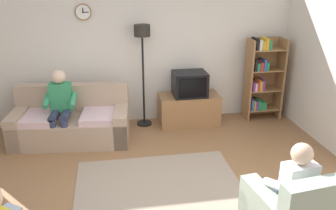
{
  "coord_description": "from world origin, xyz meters",
  "views": [
    {
      "loc": [
        -0.6,
        -3.75,
        2.7
      ],
      "look_at": [
        0.14,
        0.6,
        1.03
      ],
      "focal_mm": 37.83,
      "sensor_mm": 36.0,
      "label": 1
    }
  ],
  "objects_px": {
    "tv_stand": "(189,109)",
    "person_in_right_armchair": "(292,184)",
    "tv": "(190,84)",
    "floor_lamp": "(142,48)",
    "person_on_couch": "(60,104)",
    "bookshelf": "(261,77)",
    "couch": "(72,123)"
  },
  "relations": [
    {
      "from": "couch",
      "to": "floor_lamp",
      "type": "height_order",
      "value": "floor_lamp"
    },
    {
      "from": "tv_stand",
      "to": "person_on_couch",
      "type": "height_order",
      "value": "person_on_couch"
    },
    {
      "from": "tv",
      "to": "floor_lamp",
      "type": "bearing_deg",
      "value": 171.54
    },
    {
      "from": "person_on_couch",
      "to": "person_in_right_armchair",
      "type": "height_order",
      "value": "person_on_couch"
    },
    {
      "from": "tv",
      "to": "floor_lamp",
      "type": "height_order",
      "value": "floor_lamp"
    },
    {
      "from": "tv",
      "to": "person_in_right_armchair",
      "type": "xyz_separation_m",
      "value": [
        0.4,
        -3.07,
        -0.18
      ]
    },
    {
      "from": "person_in_right_armchair",
      "to": "floor_lamp",
      "type": "bearing_deg",
      "value": 111.12
    },
    {
      "from": "couch",
      "to": "tv",
      "type": "bearing_deg",
      "value": 8.91
    },
    {
      "from": "floor_lamp",
      "to": "person_in_right_armchair",
      "type": "distance_m",
      "value": 3.52
    },
    {
      "from": "floor_lamp",
      "to": "tv",
      "type": "bearing_deg",
      "value": -8.46
    },
    {
      "from": "floor_lamp",
      "to": "person_in_right_armchair",
      "type": "height_order",
      "value": "floor_lamp"
    },
    {
      "from": "floor_lamp",
      "to": "person_in_right_armchair",
      "type": "bearing_deg",
      "value": -68.88
    },
    {
      "from": "couch",
      "to": "person_in_right_armchair",
      "type": "bearing_deg",
      "value": -47.52
    },
    {
      "from": "person_on_couch",
      "to": "person_in_right_armchair",
      "type": "relative_size",
      "value": 1.11
    },
    {
      "from": "bookshelf",
      "to": "person_in_right_armchair",
      "type": "relative_size",
      "value": 1.41
    },
    {
      "from": "floor_lamp",
      "to": "person_on_couch",
      "type": "distance_m",
      "value": 1.69
    },
    {
      "from": "bookshelf",
      "to": "person_on_couch",
      "type": "bearing_deg",
      "value": -171.72
    },
    {
      "from": "tv",
      "to": "bookshelf",
      "type": "distance_m",
      "value": 1.42
    },
    {
      "from": "couch",
      "to": "person_on_couch",
      "type": "height_order",
      "value": "person_on_couch"
    },
    {
      "from": "bookshelf",
      "to": "tv",
      "type": "bearing_deg",
      "value": -176.27
    },
    {
      "from": "bookshelf",
      "to": "tv_stand",
      "type": "bearing_deg",
      "value": -177.26
    },
    {
      "from": "couch",
      "to": "person_in_right_armchair",
      "type": "xyz_separation_m",
      "value": [
        2.5,
        -2.74,
        0.29
      ]
    },
    {
      "from": "person_in_right_armchair",
      "to": "person_on_couch",
      "type": "bearing_deg",
      "value": 135.14
    },
    {
      "from": "tv_stand",
      "to": "person_in_right_armchair",
      "type": "relative_size",
      "value": 0.98
    },
    {
      "from": "person_on_couch",
      "to": "person_in_right_armchair",
      "type": "xyz_separation_m",
      "value": [
        2.64,
        -2.63,
        -0.09
      ]
    },
    {
      "from": "couch",
      "to": "tv_stand",
      "type": "relative_size",
      "value": 1.8
    },
    {
      "from": "couch",
      "to": "floor_lamp",
      "type": "distance_m",
      "value": 1.77
    },
    {
      "from": "bookshelf",
      "to": "person_in_right_armchair",
      "type": "height_order",
      "value": "bookshelf"
    },
    {
      "from": "bookshelf",
      "to": "couch",
      "type": "bearing_deg",
      "value": -173.16
    },
    {
      "from": "floor_lamp",
      "to": "person_in_right_armchair",
      "type": "relative_size",
      "value": 1.65
    },
    {
      "from": "bookshelf",
      "to": "person_on_couch",
      "type": "distance_m",
      "value": 3.69
    },
    {
      "from": "bookshelf",
      "to": "floor_lamp",
      "type": "bearing_deg",
      "value": 179.2
    }
  ]
}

